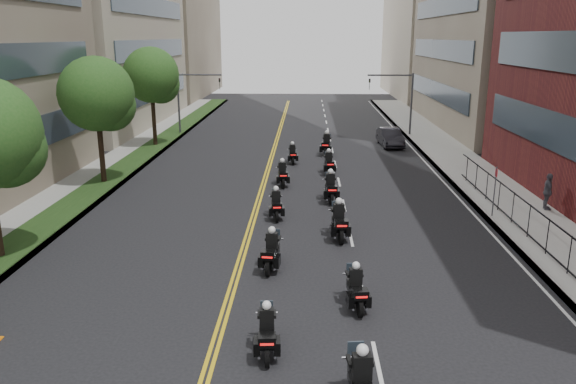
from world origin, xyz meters
name	(u,v)px	position (x,y,z in m)	size (l,w,h in m)	color
sidewalk_right	(482,182)	(12.00, 25.00, 0.07)	(4.00, 90.00, 0.15)	gray
sidewalk_left	(97,179)	(-12.00, 25.00, 0.07)	(4.00, 90.00, 0.15)	gray
grass_strip	(110,177)	(-11.20, 25.00, 0.17)	(2.00, 90.00, 0.04)	#173312
building_right_far	(448,6)	(21.50, 78.00, 13.00)	(15.00, 28.00, 26.00)	#AEA68C
building_left_far	(152,6)	(-22.00, 78.00, 13.00)	(16.00, 28.00, 26.00)	#776757
iron_fence	(558,245)	(11.00, 12.00, 0.90)	(0.05, 28.00, 1.50)	black
street_trees	(60,112)	(-11.05, 18.61, 5.13)	(4.40, 38.40, 7.98)	#332016
traffic_signal_right	(401,95)	(9.54, 42.00, 3.70)	(4.09, 0.20, 5.60)	#3F3F44
traffic_signal_left	(189,94)	(-9.54, 42.00, 3.70)	(4.09, 0.20, 5.60)	#3F3F44
motorcycle_2	(267,333)	(0.10, 5.41, 0.62)	(0.55, 2.12, 1.56)	black
motorcycle_3	(356,290)	(2.86, 8.31, 0.62)	(0.62, 2.13, 1.58)	black
motorcycle_4	(271,253)	(-0.15, 11.44, 0.67)	(0.65, 2.28, 1.69)	black
motorcycle_5	(339,223)	(2.64, 14.97, 0.73)	(0.65, 2.49, 1.84)	black
motorcycle_6	(276,206)	(-0.31, 17.77, 0.64)	(0.62, 2.19, 1.61)	black
motorcycle_7	(330,189)	(2.49, 20.77, 0.71)	(0.60, 2.44, 1.80)	black
motorcycle_8	(282,175)	(-0.28, 24.05, 0.66)	(0.65, 2.25, 1.66)	black
motorcycle_9	(329,164)	(2.63, 27.13, 0.66)	(0.60, 2.27, 1.67)	black
motorcycle_10	(292,155)	(0.16, 30.27, 0.61)	(0.57, 2.09, 1.54)	black
motorcycle_11	(326,145)	(2.67, 33.28, 0.73)	(0.75, 2.52, 1.86)	black
parked_sedan	(390,137)	(8.00, 36.95, 0.74)	(1.58, 4.52, 1.49)	black
pedestrian_c	(548,192)	(13.50, 19.17, 1.10)	(1.11, 0.46, 1.90)	#48464F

